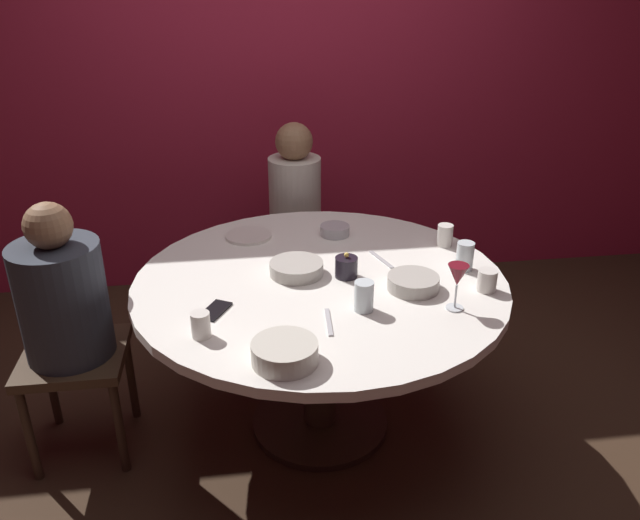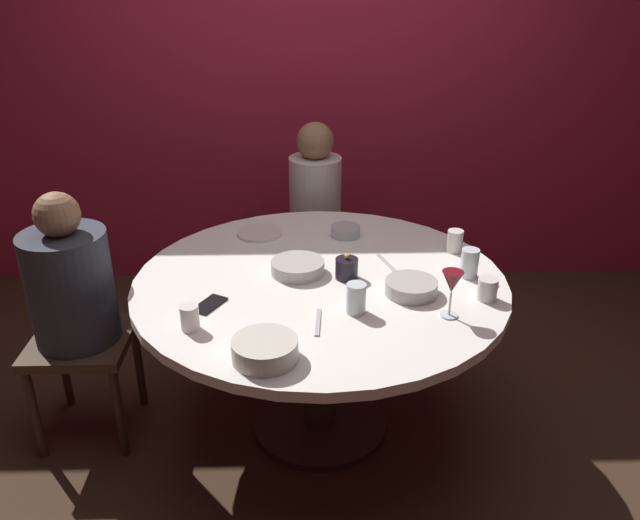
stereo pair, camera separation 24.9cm
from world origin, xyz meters
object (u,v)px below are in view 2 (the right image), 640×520
(cup_near_candle, at_px, (356,298))
(cup_by_left_diner, at_px, (470,263))
(dining_table, at_px, (320,307))
(bowl_salad_center, at_px, (265,350))
(bowl_sauce_side, at_px, (411,287))
(dinner_plate, at_px, (260,233))
(bowl_small_white, at_px, (298,267))
(cup_far_edge, at_px, (190,318))
(seated_diner_back, at_px, (315,200))
(candle_holder, at_px, (347,269))
(cell_phone, at_px, (209,305))
(bowl_serving_large, at_px, (345,231))
(seated_diner_left, at_px, (72,291))
(cup_by_right_diner, at_px, (487,289))
(cup_center_front, at_px, (455,241))
(wine_glass, at_px, (452,284))

(cup_near_candle, height_order, cup_by_left_diner, cup_by_left_diner)
(dining_table, xyz_separation_m, bowl_salad_center, (-0.19, -0.56, 0.17))
(bowl_sauce_side, bearing_deg, dinner_plate, 135.85)
(bowl_salad_center, bearing_deg, dining_table, 71.42)
(bowl_small_white, distance_m, cup_far_edge, 0.56)
(seated_diner_back, bearing_deg, bowl_sauce_side, 16.76)
(candle_holder, bearing_deg, bowl_salad_center, -117.76)
(cup_by_left_diner, bearing_deg, candle_holder, -179.75)
(cell_phone, distance_m, cup_far_edge, 0.17)
(bowl_serving_large, bearing_deg, dinner_plate, 176.14)
(seated_diner_left, bearing_deg, cup_by_right_diner, -6.69)
(seated_diner_back, relative_size, cup_near_candle, 9.95)
(cup_center_front, height_order, cup_far_edge, cup_center_front)
(cup_by_right_diner, bearing_deg, bowl_serving_large, 128.56)
(bowl_serving_large, bearing_deg, seated_diner_back, 102.55)
(cup_center_front, bearing_deg, bowl_serving_large, 158.41)
(dinner_plate, bearing_deg, dining_table, -59.45)
(candle_holder, height_order, bowl_salad_center, candle_holder)
(dining_table, bearing_deg, cup_near_candle, -65.87)
(bowl_sauce_side, bearing_deg, wine_glass, -57.07)
(wine_glass, bearing_deg, cup_by_right_diner, 35.72)
(wine_glass, bearing_deg, cell_phone, 173.58)
(candle_holder, relative_size, wine_glass, 0.60)
(seated_diner_left, relative_size, seated_diner_back, 0.98)
(dinner_plate, bearing_deg, bowl_salad_center, -85.56)
(dining_table, xyz_separation_m, cup_by_left_diner, (0.59, 0.00, 0.19))
(bowl_serving_large, height_order, bowl_sauce_side, bowl_sauce_side)
(bowl_sauce_side, relative_size, cup_far_edge, 2.22)
(bowl_sauce_side, bearing_deg, bowl_small_white, 156.52)
(dinner_plate, bearing_deg, seated_diner_back, 63.85)
(seated_diner_back, xyz_separation_m, dinner_plate, (-0.27, -0.54, 0.04))
(bowl_serving_large, xyz_separation_m, bowl_sauce_side, (0.22, -0.57, 0.00))
(bowl_small_white, xyz_separation_m, cup_center_front, (0.68, 0.19, 0.02))
(dinner_plate, relative_size, cup_near_candle, 1.85)
(seated_diner_left, distance_m, cup_by_right_diner, 1.62)
(cell_phone, height_order, bowl_serving_large, bowl_serving_large)
(wine_glass, distance_m, bowl_sauce_side, 0.23)
(seated_diner_left, bearing_deg, cup_center_front, 8.74)
(dining_table, relative_size, cup_by_right_diner, 17.44)
(cup_near_candle, distance_m, cup_center_front, 0.70)
(candle_holder, bearing_deg, dinner_plate, 129.34)
(dinner_plate, bearing_deg, wine_glass, -46.62)
(dining_table, height_order, cup_far_edge, cup_far_edge)
(bowl_small_white, distance_m, bowl_sauce_side, 0.47)
(candle_holder, height_order, cup_near_candle, cup_near_candle)
(dining_table, bearing_deg, dinner_plate, 120.55)
(bowl_small_white, distance_m, cup_by_left_diner, 0.69)
(dinner_plate, height_order, bowl_salad_center, bowl_salad_center)
(bowl_serving_large, bearing_deg, cup_far_edge, -126.02)
(bowl_serving_large, relative_size, cup_by_left_diner, 1.14)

